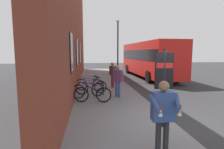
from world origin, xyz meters
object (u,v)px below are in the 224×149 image
pedestrian_by_facade (113,72)px  tourist_with_hotdogs (163,111)px  bicycle_leaning_wall (90,84)px  bicycle_nearest_sign (88,90)px  bicycle_under_window (93,94)px  street_lamp (118,44)px  pedestrian_crossing_street (118,78)px  transit_info_sign (164,76)px  city_bus (148,58)px  bicycle_beside_lamp (92,87)px

pedestrian_by_facade → tourist_with_hotdogs: (-8.04, -0.03, 0.04)m
bicycle_leaning_wall → bicycle_nearest_sign: bearing=177.3°
bicycle_under_window → street_lamp: street_lamp is taller
pedestrian_crossing_street → tourist_with_hotdogs: size_ratio=0.96×
bicycle_nearest_sign → tourist_with_hotdogs: (-5.54, -1.61, 0.67)m
transit_info_sign → bicycle_leaning_wall: bearing=21.6°
tourist_with_hotdogs → street_lamp: size_ratio=0.34×
transit_info_sign → pedestrian_by_facade: transit_info_sign is taller
pedestrian_by_facade → bicycle_under_window: bearing=157.9°
city_bus → bicycle_leaning_wall: bearing=137.5°
bicycle_leaning_wall → street_lamp: bearing=-28.3°
bicycle_leaning_wall → pedestrian_crossing_street: size_ratio=1.03×
bicycle_nearest_sign → bicycle_beside_lamp: size_ratio=0.96×
bicycle_nearest_sign → bicycle_leaning_wall: bearing=-2.7°
bicycle_leaning_wall → transit_info_sign: size_ratio=0.70×
bicycle_under_window → city_bus: (8.85, -5.63, 1.41)m
bicycle_under_window → tourist_with_hotdogs: 4.86m
bicycle_beside_lamp → bicycle_leaning_wall: (0.84, 0.09, -0.00)m
bicycle_nearest_sign → street_lamp: bearing=-22.2°
tourist_with_hotdogs → bicycle_beside_lamp: bearing=12.8°
transit_info_sign → street_lamp: size_ratio=0.47×
bicycle_nearest_sign → pedestrian_crossing_street: bearing=-92.2°
pedestrian_by_facade → street_lamp: street_lamp is taller
city_bus → bicycle_under_window: bearing=147.5°
pedestrian_by_facade → bicycle_leaning_wall: bearing=120.1°
city_bus → pedestrian_crossing_street: city_bus is taller
bicycle_beside_lamp → bicycle_leaning_wall: bearing=6.4°
bicycle_leaning_wall → tourist_with_hotdogs: 7.36m
bicycle_beside_lamp → tourist_with_hotdogs: bearing=-167.2°
bicycle_under_window → transit_info_sign: size_ratio=0.73×
transit_info_sign → bicycle_beside_lamp: bearing=24.1°
city_bus → street_lamp: (-1.73, 3.30, 1.21)m
transit_info_sign → city_bus: size_ratio=0.23×
pedestrian_by_facade → street_lamp: (3.68, -0.94, 2.00)m
bicycle_leaning_wall → tourist_with_hotdogs: (-7.17, -1.54, 0.67)m
city_bus → pedestrian_by_facade: size_ratio=6.35×
tourist_with_hotdogs → city_bus: bearing=-17.4°
transit_info_sign → pedestrian_by_facade: size_ratio=1.44×
bicycle_under_window → tourist_with_hotdogs: size_ratio=1.03×
bicycle_nearest_sign → transit_info_sign: transit_info_sign is taller
bicycle_beside_lamp → pedestrian_by_facade: pedestrian_by_facade is taller
street_lamp → bicycle_beside_lamp: bearing=156.4°
pedestrian_by_facade → pedestrian_crossing_street: pedestrian_by_facade is taller
bicycle_under_window → pedestrian_crossing_street: 1.71m
bicycle_beside_lamp → bicycle_leaning_wall: size_ratio=1.03×
bicycle_nearest_sign → bicycle_beside_lamp: same height
pedestrian_crossing_street → street_lamp: bearing=-9.2°
city_bus → tourist_with_hotdogs: 14.11m
city_bus → bicycle_beside_lamp: bearing=141.6°
street_lamp → pedestrian_by_facade: bearing=165.7°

